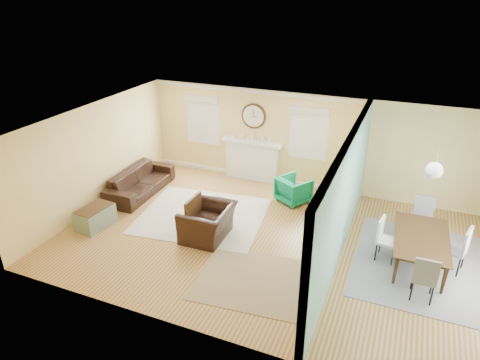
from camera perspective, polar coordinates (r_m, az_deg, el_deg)
name	(u,v)px	position (r m, az deg, el deg)	size (l,w,h in m)	color
floor	(268,240)	(9.55, 3.79, -8.03)	(9.00, 9.00, 0.00)	brown
wall_back	(306,142)	(11.58, 8.84, 5.05)	(9.00, 0.02, 2.60)	#DDBE72
wall_front	(205,269)	(6.53, -4.69, -11.78)	(9.00, 0.02, 2.60)	#DDBE72
wall_left	(96,157)	(11.04, -18.69, 2.98)	(0.02, 6.00, 2.60)	#DDBE72
ceiling	(272,128)	(8.42, 4.29, 6.96)	(9.00, 6.00, 0.02)	white
partition	(346,192)	(8.84, 13.94, -1.56)	(0.17, 6.00, 2.60)	#DDBE72
fireplace	(252,160)	(12.13, 1.61, 2.74)	(1.70, 0.30, 1.17)	white
wall_clock	(254,116)	(11.79, 1.83, 8.53)	(0.70, 0.07, 0.70)	#40260F
window_left	(203,117)	(12.44, -4.96, 8.42)	(1.05, 0.13, 1.42)	white
window_right	(309,130)	(11.41, 9.14, 6.63)	(1.05, 0.13, 1.42)	white
pendant	(434,170)	(8.20, 24.47, 1.20)	(0.30, 0.30, 0.55)	gold
rug_cream	(203,216)	(10.49, -5.02, -4.75)	(2.93, 2.54, 0.02)	beige
rug_jute	(255,280)	(8.40, 2.05, -13.24)	(2.20, 1.80, 0.01)	tan
rug_grey	(418,264)	(9.52, 22.70, -10.29)	(2.47, 3.09, 0.01)	gray
sofa	(140,181)	(11.74, -13.15, -0.19)	(2.24, 0.88, 0.65)	black
eames_chair	(208,222)	(9.48, -4.29, -5.67)	(1.15, 1.01, 0.75)	black
green_chair	(294,190)	(11.04, 7.18, -1.29)	(0.72, 0.74, 0.67)	#0C6E5A
trunk	(95,217)	(10.46, -18.74, -4.70)	(0.61, 0.90, 0.50)	gray
credenza	(334,204)	(10.37, 12.36, -3.17)	(0.54, 1.59, 0.80)	#9D683D
tv	(336,178)	(10.08, 12.62, 0.30)	(1.00, 0.13, 0.57)	black
garden_stool	(326,227)	(9.68, 11.35, -6.16)	(0.37, 0.37, 0.54)	white
potted_plant	(327,209)	(9.45, 11.58, -3.77)	(0.34, 0.29, 0.38)	#337F33
dining_table	(421,251)	(9.35, 23.02, -8.71)	(1.82, 1.02, 0.64)	#40260F
dining_chair_n	(423,215)	(10.18, 23.21, -4.35)	(0.42, 0.42, 0.94)	gray
dining_chair_s	(425,273)	(8.35, 23.44, -11.27)	(0.41, 0.41, 0.93)	gray
dining_chair_w	(388,237)	(9.15, 19.18, -7.18)	(0.46, 0.46, 0.92)	white
dining_chair_e	(455,245)	(9.32, 26.73, -7.72)	(0.54, 0.54, 0.98)	gray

